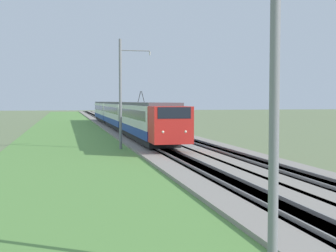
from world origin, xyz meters
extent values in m
cube|color=gray|center=(50.00, 0.00, 0.15)|extent=(240.00, 4.40, 0.30)
cube|color=gray|center=(50.00, -4.07, 0.15)|extent=(240.00, 4.40, 0.30)
cube|color=#4C4238|center=(50.00, 0.00, 0.15)|extent=(240.00, 1.57, 0.30)
cube|color=gray|center=(50.00, 0.53, 0.38)|extent=(240.00, 0.07, 0.15)
cube|color=gray|center=(50.00, -0.53, 0.38)|extent=(240.00, 0.07, 0.15)
cube|color=#4C4238|center=(50.00, -4.07, 0.15)|extent=(240.00, 1.57, 0.30)
cube|color=gray|center=(50.00, -3.53, 0.38)|extent=(240.00, 0.07, 0.15)
cube|color=gray|center=(50.00, -4.60, 0.38)|extent=(240.00, 0.07, 0.15)
cube|color=#5B8E42|center=(50.00, 6.61, 0.06)|extent=(240.00, 10.92, 0.12)
cube|color=red|center=(29.21, 0.00, 2.30)|extent=(2.53, 2.77, 2.59)
cube|color=black|center=(28.83, 0.00, 3.17)|extent=(1.82, 2.31, 0.78)
sphere|color=#F2EAC6|center=(28.00, 0.79, 1.88)|extent=(0.20, 0.20, 0.20)
sphere|color=#F2EAC6|center=(28.00, -0.79, 1.88)|extent=(0.20, 0.20, 0.20)
cube|color=navy|center=(39.34, 0.00, 1.36)|extent=(17.72, 2.89, 0.73)
cube|color=silver|center=(39.34, 0.00, 2.66)|extent=(17.72, 2.89, 1.87)
cube|color=black|center=(39.34, 0.00, 2.81)|extent=(16.31, 2.91, 0.78)
cube|color=#515156|center=(39.34, 0.00, 3.72)|extent=(17.72, 2.66, 0.25)
cube|color=black|center=(39.34, 0.00, 0.72)|extent=(16.84, 2.46, 0.55)
cylinder|color=black|center=(32.27, 0.53, 0.88)|extent=(0.86, 0.12, 0.86)
cylinder|color=black|center=(32.27, -0.53, 0.88)|extent=(0.86, 0.12, 0.86)
cube|color=navy|center=(58.92, 0.00, 1.36)|extent=(20.25, 2.89, 0.73)
cube|color=silver|center=(58.92, 0.00, 2.66)|extent=(20.25, 2.89, 1.87)
cube|color=black|center=(58.92, 0.00, 2.81)|extent=(18.63, 2.91, 0.78)
cube|color=#515156|center=(58.92, 0.00, 3.72)|extent=(20.25, 2.66, 0.25)
cube|color=black|center=(58.92, 0.00, 0.72)|extent=(19.24, 2.46, 0.55)
cube|color=navy|center=(79.77, 0.00, 1.36)|extent=(20.25, 2.89, 0.73)
cube|color=silver|center=(79.77, 0.00, 2.66)|extent=(20.25, 2.89, 1.87)
cube|color=black|center=(79.77, 0.00, 2.81)|extent=(18.63, 2.91, 0.78)
cube|color=#515156|center=(79.77, 0.00, 3.72)|extent=(20.25, 2.66, 0.25)
cube|color=black|center=(79.77, 0.00, 0.72)|extent=(19.24, 2.46, 0.55)
cylinder|color=black|center=(41.99, 0.17, 4.39)|extent=(0.06, 0.33, 1.08)
cylinder|color=black|center=(41.99, -0.17, 4.39)|extent=(0.06, 0.33, 1.08)
cube|color=black|center=(32.27, 0.00, 0.00)|extent=(0.10, 0.10, 0.00)
cylinder|color=slate|center=(6.34, 2.91, 4.70)|extent=(0.22, 0.22, 9.41)
cylinder|color=slate|center=(34.36, 2.91, 4.45)|extent=(0.22, 0.22, 8.90)
cylinder|color=slate|center=(34.36, 1.71, 8.00)|extent=(0.08, 2.40, 0.08)
cylinder|color=#B2ADA8|center=(34.36, 0.51, 7.80)|extent=(0.10, 0.10, 0.30)
camera|label=1|loc=(-2.92, 7.30, 3.97)|focal=50.00mm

